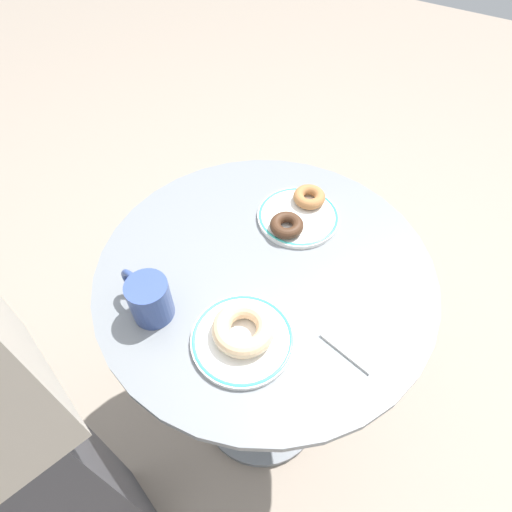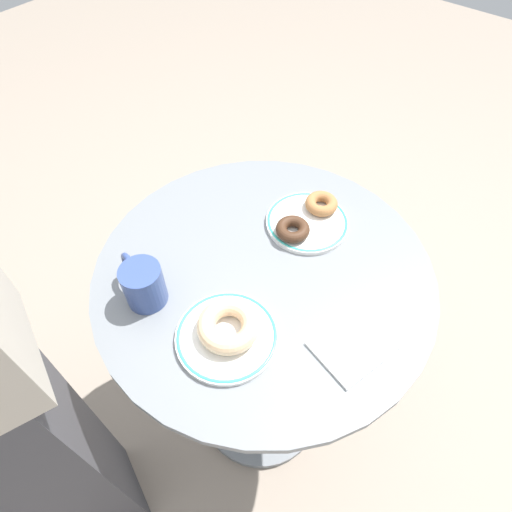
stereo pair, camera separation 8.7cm
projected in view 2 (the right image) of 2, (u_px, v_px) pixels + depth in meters
ground_plane at (261, 407)px, 1.48m from camera, size 7.00×7.00×0.02m
cafe_table at (262, 334)px, 1.08m from camera, size 0.68×0.68×0.77m
plate_left at (227, 336)px, 0.77m from camera, size 0.18×0.18×0.01m
plate_right at (307, 222)px, 0.95m from camera, size 0.18×0.18×0.01m
donut_glazed at (228, 326)px, 0.76m from camera, size 0.13×0.13×0.03m
donut_cinnamon at (321, 204)px, 0.96m from camera, size 0.10×0.10×0.02m
donut_chocolate at (293, 229)px, 0.91m from camera, size 0.10×0.10×0.02m
paper_napkin at (356, 343)px, 0.77m from camera, size 0.17×0.14×0.01m
coffee_mug at (143, 283)px, 0.80m from camera, size 0.08×0.12×0.09m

